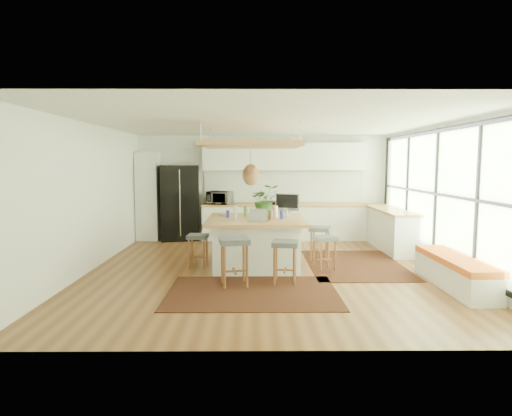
{
  "coord_description": "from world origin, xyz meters",
  "views": [
    {
      "loc": [
        -0.26,
        -7.82,
        1.97
      ],
      "look_at": [
        -0.2,
        0.5,
        1.1
      ],
      "focal_mm": 29.98,
      "sensor_mm": 36.0,
      "label": 1
    }
  ],
  "objects_px": {
    "stool_right_back": "(320,243)",
    "stool_left_side": "(198,249)",
    "microwave": "(220,196)",
    "fridge": "(179,204)",
    "island": "(256,242)",
    "stool_right_front": "(325,251)",
    "island_plant": "(264,203)",
    "stool_near_left": "(234,264)",
    "stool_near_right": "(285,262)",
    "laptop": "(258,215)",
    "monitor": "(287,203)"
  },
  "relations": [
    {
      "from": "stool_near_left",
      "to": "stool_right_front",
      "type": "bearing_deg",
      "value": 32.63
    },
    {
      "from": "stool_near_left",
      "to": "microwave",
      "type": "distance_m",
      "value": 4.34
    },
    {
      "from": "island_plant",
      "to": "stool_near_right",
      "type": "bearing_deg",
      "value": -79.78
    },
    {
      "from": "stool_near_right",
      "to": "stool_left_side",
      "type": "height_order",
      "value": "stool_near_right"
    },
    {
      "from": "stool_right_back",
      "to": "stool_left_side",
      "type": "relative_size",
      "value": 1.08
    },
    {
      "from": "stool_near_right",
      "to": "stool_right_back",
      "type": "xyz_separation_m",
      "value": [
        0.84,
        1.69,
        0.0
      ]
    },
    {
      "from": "island",
      "to": "fridge",
      "type": "bearing_deg",
      "value": 124.15
    },
    {
      "from": "stool_near_left",
      "to": "stool_left_side",
      "type": "distance_m",
      "value": 1.46
    },
    {
      "from": "stool_near_left",
      "to": "island_plant",
      "type": "height_order",
      "value": "island_plant"
    },
    {
      "from": "microwave",
      "to": "stool_near_right",
      "type": "bearing_deg",
      "value": -50.73
    },
    {
      "from": "stool_left_side",
      "to": "laptop",
      "type": "relative_size",
      "value": 1.85
    },
    {
      "from": "stool_near_right",
      "to": "laptop",
      "type": "height_order",
      "value": "laptop"
    },
    {
      "from": "fridge",
      "to": "stool_near_left",
      "type": "relative_size",
      "value": 2.45
    },
    {
      "from": "island",
      "to": "stool_near_right",
      "type": "height_order",
      "value": "island"
    },
    {
      "from": "island",
      "to": "laptop",
      "type": "relative_size",
      "value": 5.41
    },
    {
      "from": "stool_near_right",
      "to": "stool_right_front",
      "type": "bearing_deg",
      "value": 47.57
    },
    {
      "from": "island",
      "to": "microwave",
      "type": "xyz_separation_m",
      "value": [
        -0.91,
        2.88,
        0.66
      ]
    },
    {
      "from": "fridge",
      "to": "island_plant",
      "type": "height_order",
      "value": "fridge"
    },
    {
      "from": "island",
      "to": "stool_right_front",
      "type": "xyz_separation_m",
      "value": [
        1.27,
        -0.31,
        -0.11
      ]
    },
    {
      "from": "island",
      "to": "island_plant",
      "type": "relative_size",
      "value": 2.99
    },
    {
      "from": "stool_near_right",
      "to": "island_plant",
      "type": "relative_size",
      "value": 1.14
    },
    {
      "from": "stool_near_left",
      "to": "stool_left_side",
      "type": "relative_size",
      "value": 1.24
    },
    {
      "from": "fridge",
      "to": "stool_right_back",
      "type": "xyz_separation_m",
      "value": [
        3.27,
        -2.4,
        -0.57
      ]
    },
    {
      "from": "stool_near_left",
      "to": "island",
      "type": "bearing_deg",
      "value": 75.0
    },
    {
      "from": "fridge",
      "to": "microwave",
      "type": "height_order",
      "value": "fridge"
    },
    {
      "from": "stool_right_back",
      "to": "island_plant",
      "type": "bearing_deg",
      "value": -177.42
    },
    {
      "from": "stool_near_left",
      "to": "island_plant",
      "type": "bearing_deg",
      "value": 73.65
    },
    {
      "from": "stool_right_front",
      "to": "stool_right_back",
      "type": "xyz_separation_m",
      "value": [
        0.04,
        0.82,
        0.0
      ]
    },
    {
      "from": "stool_left_side",
      "to": "island",
      "type": "bearing_deg",
      "value": 5.5
    },
    {
      "from": "stool_near_right",
      "to": "monitor",
      "type": "height_order",
      "value": "monitor"
    },
    {
      "from": "stool_right_back",
      "to": "stool_left_side",
      "type": "xyz_separation_m",
      "value": [
        -2.42,
        -0.61,
        0.0
      ]
    },
    {
      "from": "stool_near_right",
      "to": "stool_right_back",
      "type": "distance_m",
      "value": 1.89
    },
    {
      "from": "microwave",
      "to": "island_plant",
      "type": "relative_size",
      "value": 0.97
    },
    {
      "from": "stool_near_left",
      "to": "island_plant",
      "type": "relative_size",
      "value": 1.27
    },
    {
      "from": "stool_right_front",
      "to": "stool_left_side",
      "type": "distance_m",
      "value": 2.38
    },
    {
      "from": "stool_near_left",
      "to": "stool_near_right",
      "type": "xyz_separation_m",
      "value": [
        0.83,
        0.17,
        0.0
      ]
    },
    {
      "from": "island",
      "to": "laptop",
      "type": "bearing_deg",
      "value": -87.72
    },
    {
      "from": "stool_right_front",
      "to": "microwave",
      "type": "bearing_deg",
      "value": 124.29
    },
    {
      "from": "island",
      "to": "microwave",
      "type": "relative_size",
      "value": 3.09
    },
    {
      "from": "fridge",
      "to": "island",
      "type": "height_order",
      "value": "fridge"
    },
    {
      "from": "monitor",
      "to": "island",
      "type": "bearing_deg",
      "value": -133.29
    },
    {
      "from": "stool_near_right",
      "to": "stool_left_side",
      "type": "relative_size",
      "value": 1.11
    },
    {
      "from": "stool_near_left",
      "to": "stool_left_side",
      "type": "height_order",
      "value": "stool_near_left"
    },
    {
      "from": "stool_right_front",
      "to": "island_plant",
      "type": "bearing_deg",
      "value": 145.14
    },
    {
      "from": "island",
      "to": "stool_near_right",
      "type": "bearing_deg",
      "value": -68.8
    },
    {
      "from": "laptop",
      "to": "stool_left_side",
      "type": "bearing_deg",
      "value": 168.09
    },
    {
      "from": "laptop",
      "to": "monitor",
      "type": "relative_size",
      "value": 0.69
    },
    {
      "from": "stool_right_back",
      "to": "microwave",
      "type": "bearing_deg",
      "value": 133.01
    },
    {
      "from": "stool_near_right",
      "to": "monitor",
      "type": "relative_size",
      "value": 1.42
    },
    {
      "from": "fridge",
      "to": "stool_left_side",
      "type": "distance_m",
      "value": 3.18
    }
  ]
}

